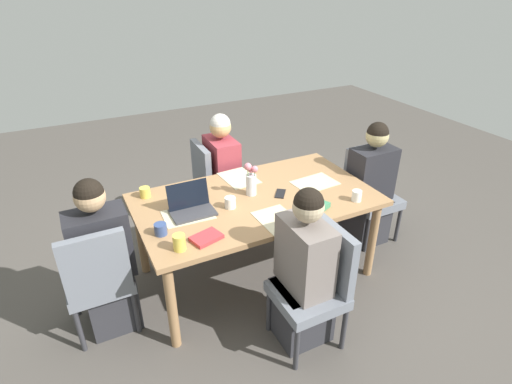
{
  "coord_description": "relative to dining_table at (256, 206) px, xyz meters",
  "views": [
    {
      "loc": [
        1.27,
        2.53,
        2.34
      ],
      "look_at": [
        0.0,
        0.0,
        0.8
      ],
      "focal_mm": 28.67,
      "sensor_mm": 36.0,
      "label": 1
    }
  ],
  "objects": [
    {
      "name": "placemat_near_left_mid",
      "position": [
        -0.02,
        -0.38,
        0.08
      ],
      "size": [
        0.29,
        0.38,
        0.0
      ],
      "primitive_type": "cube",
      "rotation": [
        0.0,
        0.0,
        1.64
      ],
      "color": "beige",
      "rests_on": "dining_table"
    },
    {
      "name": "coffee_mug_far_left",
      "position": [
        0.78,
        -0.41,
        0.12
      ],
      "size": [
        0.08,
        0.08,
        0.08
      ],
      "primitive_type": "cylinder",
      "color": "#DBC64C",
      "rests_on": "dining_table"
    },
    {
      "name": "laptop_head_right_right_near",
      "position": [
        0.53,
        -0.02,
        0.12
      ],
      "size": [
        0.32,
        0.22,
        0.21
      ],
      "color": "#38383D",
      "rests_on": "dining_table"
    },
    {
      "name": "placemat_far_left_near",
      "position": [
        0.01,
        0.37,
        0.08
      ],
      "size": [
        0.27,
        0.37,
        0.0
      ],
      "primitive_type": "cube",
      "rotation": [
        0.0,
        0.0,
        -1.54
      ],
      "color": "beige",
      "rests_on": "dining_table"
    },
    {
      "name": "coffee_mug_centre_right",
      "position": [
        0.24,
        0.05,
        0.12
      ],
      "size": [
        0.08,
        0.08,
        0.09
      ],
      "primitive_type": "cylinder",
      "color": "white",
      "rests_on": "dining_table"
    },
    {
      "name": "placemat_head_right_right_near",
      "position": [
        0.57,
        0.01,
        0.08
      ],
      "size": [
        0.37,
        0.28,
        0.0
      ],
      "primitive_type": "cube",
      "rotation": [
        0.0,
        0.0,
        3.09
      ],
      "color": "beige",
      "rests_on": "dining_table"
    },
    {
      "name": "placemat_head_left_left_far",
      "position": [
        -0.56,
        0.0,
        0.08
      ],
      "size": [
        0.38,
        0.29,
        0.0
      ],
      "primitive_type": "cube",
      "rotation": [
        0.0,
        0.0,
        0.08
      ],
      "color": "beige",
      "rests_on": "dining_table"
    },
    {
      "name": "coffee_mug_centre_left",
      "position": [
        0.75,
        0.39,
        0.13
      ],
      "size": [
        0.08,
        0.08,
        0.11
      ],
      "primitive_type": "cylinder",
      "color": "#DBC64C",
      "rests_on": "dining_table"
    },
    {
      "name": "coffee_mug_near_right",
      "position": [
        0.81,
        0.17,
        0.12
      ],
      "size": [
        0.09,
        0.09,
        0.08
      ],
      "primitive_type": "cylinder",
      "color": "#33477A",
      "rests_on": "dining_table"
    },
    {
      "name": "chair_head_left_left_far",
      "position": [
        -1.25,
        -0.07,
        -0.18
      ],
      "size": [
        0.44,
        0.44,
        0.9
      ],
      "color": "slate",
      "rests_on": "ground_plane"
    },
    {
      "name": "book_blue_cover",
      "position": [
        -0.32,
        0.36,
        0.09
      ],
      "size": [
        0.24,
        0.21,
        0.04
      ],
      "primitive_type": "cube",
      "rotation": [
        0.0,
        0.0,
        0.4
      ],
      "color": "#3D7F56",
      "rests_on": "dining_table"
    },
    {
      "name": "person_near_left_mid",
      "position": [
        -0.05,
        -0.83,
        -0.15
      ],
      "size": [
        0.36,
        0.4,
        1.19
      ],
      "color": "#2D2D33",
      "rests_on": "ground_plane"
    },
    {
      "name": "chair_far_left_near",
      "position": [
        -0.05,
        0.82,
        -0.18
      ],
      "size": [
        0.44,
        0.44,
        0.9
      ],
      "color": "slate",
      "rests_on": "ground_plane"
    },
    {
      "name": "person_far_left_near",
      "position": [
        0.02,
        0.76,
        -0.15
      ],
      "size": [
        0.36,
        0.4,
        1.19
      ],
      "color": "#2D2D33",
      "rests_on": "ground_plane"
    },
    {
      "name": "chair_near_left_mid",
      "position": [
        0.03,
        -0.89,
        -0.18
      ],
      "size": [
        0.44,
        0.44,
        0.9
      ],
      "color": "slate",
      "rests_on": "ground_plane"
    },
    {
      "name": "coffee_mug_near_left",
      "position": [
        -0.68,
        0.4,
        0.12
      ],
      "size": [
        0.08,
        0.08,
        0.09
      ],
      "primitive_type": "cylinder",
      "color": "white",
      "rests_on": "dining_table"
    },
    {
      "name": "person_head_right_right_near",
      "position": [
        1.2,
        0.02,
        -0.15
      ],
      "size": [
        0.4,
        0.36,
        1.19
      ],
      "color": "#2D2D33",
      "rests_on": "ground_plane"
    },
    {
      "name": "dining_table",
      "position": [
        0.0,
        0.0,
        0.0
      ],
      "size": [
        1.88,
        1.07,
        0.75
      ],
      "color": "#9E754C",
      "rests_on": "ground_plane"
    },
    {
      "name": "ground_plane",
      "position": [
        0.0,
        0.0,
        -0.68
      ],
      "size": [
        10.0,
        10.0,
        0.0
      ],
      "primitive_type": "plane",
      "color": "#4C4742"
    },
    {
      "name": "book_red_cover",
      "position": [
        0.56,
        0.36,
        0.09
      ],
      "size": [
        0.23,
        0.19,
        0.03
      ],
      "primitive_type": "cube",
      "rotation": [
        0.0,
        0.0,
        0.27
      ],
      "color": "#B73338",
      "rests_on": "dining_table"
    },
    {
      "name": "phone_black",
      "position": [
        -0.2,
        0.04,
        0.08
      ],
      "size": [
        0.15,
        0.16,
        0.01
      ],
      "primitive_type": "cube",
      "rotation": [
        0.0,
        0.0,
        0.91
      ],
      "color": "black",
      "rests_on": "dining_table"
    },
    {
      "name": "flower_vase",
      "position": [
        0.01,
        -0.07,
        0.2
      ],
      "size": [
        0.11,
        0.09,
        0.28
      ],
      "color": "silver",
      "rests_on": "dining_table"
    },
    {
      "name": "chair_head_right_right_near",
      "position": [
        1.26,
        0.1,
        -0.18
      ],
      "size": [
        0.44,
        0.44,
        0.9
      ],
      "color": "slate",
      "rests_on": "ground_plane"
    },
    {
      "name": "person_head_left_left_far",
      "position": [
        -1.19,
        0.0,
        -0.15
      ],
      "size": [
        0.4,
        0.36,
        1.19
      ],
      "color": "#2D2D33",
      "rests_on": "ground_plane"
    }
  ]
}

